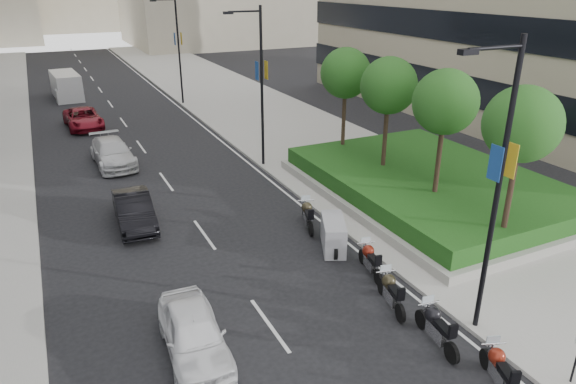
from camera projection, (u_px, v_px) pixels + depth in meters
sidewalk_right at (258, 113)px, 42.26m from camera, size 10.00×100.00×0.15m
lane_edge at (196, 121)px, 40.16m from camera, size 0.12×100.00×0.01m
lane_centre at (128, 128)px, 38.07m from camera, size 0.12×100.00×0.01m
planter at (429, 191)px, 25.92m from camera, size 10.00×14.00×0.40m
hedge at (430, 180)px, 25.69m from camera, size 9.40×13.40×0.80m
tree_0 at (522, 125)px, 18.38m from camera, size 2.80×2.80×6.30m
tree_1 at (445, 102)px, 21.71m from camera, size 2.80×2.80×6.30m
tree_2 at (389, 86)px, 25.03m from camera, size 2.80×2.80×6.30m
tree_3 at (346, 74)px, 28.36m from camera, size 2.80×2.80×6.30m
lamp_post_0 at (496, 181)px, 14.28m from camera, size 2.34×0.45×9.00m
lamp_post_1 at (259, 80)px, 28.41m from camera, size 2.34×0.45×9.00m
lamp_post_2 at (177, 45)px, 43.38m from camera, size 2.34×0.45×9.00m
motorcycle_1 at (499, 370)px, 13.75m from camera, size 0.96×2.04×1.06m
motorcycle_2 at (436, 327)px, 15.39m from camera, size 0.76×2.27×1.13m
motorcycle_3 at (391, 291)px, 17.17m from camera, size 0.81×2.16×1.09m
motorcycle_4 at (370, 260)px, 19.16m from camera, size 0.73×2.09×1.05m
motorcycle_5 at (333, 235)px, 20.87m from camera, size 1.64×2.27×1.28m
motorcycle_6 at (308, 215)px, 22.70m from camera, size 0.93×2.16×1.11m
car_a at (194, 334)px, 14.92m from camera, size 1.96×4.30×1.43m
car_b at (134, 210)px, 22.89m from camera, size 1.73×4.45×1.44m
car_c at (113, 153)px, 30.37m from camera, size 2.31×5.25×1.50m
car_d at (83, 118)px, 38.01m from camera, size 2.68×5.29×1.43m
delivery_van at (67, 87)px, 47.20m from camera, size 2.50×5.67×2.32m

